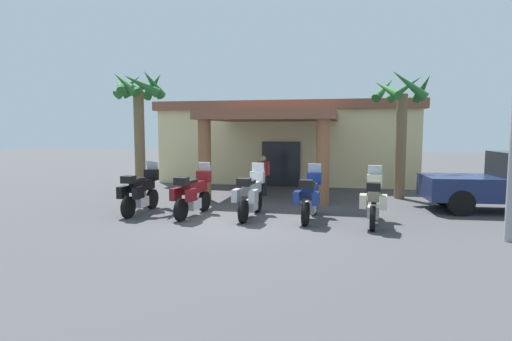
# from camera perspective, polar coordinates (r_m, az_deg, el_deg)

# --- Properties ---
(ground_plane) EXTENTS (80.00, 80.00, 0.00)m
(ground_plane) POSITION_cam_1_polar(r_m,az_deg,el_deg) (12.23, -2.10, -6.93)
(ground_plane) COLOR #424244
(motel_building) EXTENTS (12.86, 10.76, 4.03)m
(motel_building) POSITION_cam_1_polar(r_m,az_deg,el_deg) (22.03, 4.57, 4.10)
(motel_building) COLOR beige
(motel_building) RESTS_ON ground_plane
(motorcycle_black) EXTENTS (0.71, 2.21, 1.61)m
(motorcycle_black) POSITION_cam_1_polar(r_m,az_deg,el_deg) (13.69, -15.65, -2.81)
(motorcycle_black) COLOR black
(motorcycle_black) RESTS_ON ground_plane
(motorcycle_maroon) EXTENTS (0.76, 2.21, 1.61)m
(motorcycle_maroon) POSITION_cam_1_polar(r_m,az_deg,el_deg) (12.91, -8.70, -3.16)
(motorcycle_maroon) COLOR black
(motorcycle_maroon) RESTS_ON ground_plane
(motorcycle_silver) EXTENTS (0.72, 2.21, 1.61)m
(motorcycle_silver) POSITION_cam_1_polar(r_m,az_deg,el_deg) (12.55, -0.75, -3.35)
(motorcycle_silver) COLOR black
(motorcycle_silver) RESTS_ON ground_plane
(motorcycle_blue) EXTENTS (0.73, 2.21, 1.61)m
(motorcycle_blue) POSITION_cam_1_polar(r_m,az_deg,el_deg) (12.30, 7.45, -3.59)
(motorcycle_blue) COLOR black
(motorcycle_blue) RESTS_ON ground_plane
(motorcycle_cream) EXTENTS (0.73, 2.21, 1.61)m
(motorcycle_cream) POSITION_cam_1_polar(r_m,az_deg,el_deg) (12.07, 15.89, -3.94)
(motorcycle_cream) COLOR black
(motorcycle_cream) RESTS_ON ground_plane
(pedestrian) EXTENTS (0.52, 0.32, 1.62)m
(pedestrian) POSITION_cam_1_polar(r_m,az_deg,el_deg) (16.64, 1.01, -0.31)
(pedestrian) COLOR black
(pedestrian) RESTS_ON ground_plane
(pickup_truck_navy) EXTENTS (5.34, 2.31, 1.95)m
(pickup_truck_navy) POSITION_cam_1_polar(r_m,az_deg,el_deg) (15.71, 31.77, -1.51)
(pickup_truck_navy) COLOR black
(pickup_truck_navy) RESTS_ON ground_plane
(palm_tree_near_portico) EXTENTS (2.26, 2.28, 4.90)m
(palm_tree_near_portico) POSITION_cam_1_polar(r_m,az_deg,el_deg) (16.88, 19.35, 7.73)
(palm_tree_near_portico) COLOR brown
(palm_tree_near_portico) RESTS_ON ground_plane
(palm_tree_roadside) EXTENTS (2.03, 2.04, 4.81)m
(palm_tree_roadside) POSITION_cam_1_polar(r_m,az_deg,el_deg) (15.65, -15.92, 8.53)
(palm_tree_roadside) COLOR brown
(palm_tree_roadside) RESTS_ON ground_plane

